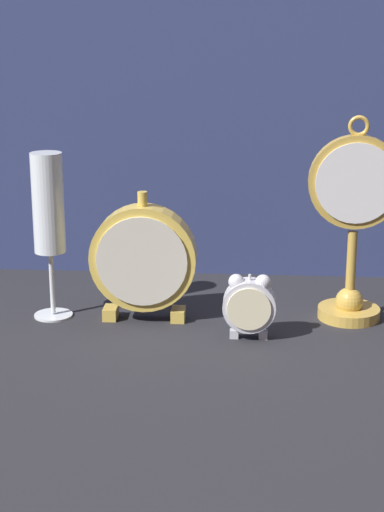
# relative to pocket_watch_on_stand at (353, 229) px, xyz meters

# --- Properties ---
(ground_plane) EXTENTS (4.00, 4.00, 0.00)m
(ground_plane) POSITION_rel_pocket_watch_on_stand_xyz_m (-0.23, -0.12, -0.14)
(ground_plane) COLOR #232328
(fabric_backdrop_drape) EXTENTS (1.27, 0.01, 0.62)m
(fabric_backdrop_drape) POSITION_rel_pocket_watch_on_stand_xyz_m (-0.23, 0.21, 0.17)
(fabric_backdrop_drape) COLOR navy
(fabric_backdrop_drape) RESTS_ON ground_plane
(pocket_watch_on_stand) EXTENTS (0.13, 0.09, 0.30)m
(pocket_watch_on_stand) POSITION_rel_pocket_watch_on_stand_xyz_m (0.00, 0.00, 0.00)
(pocket_watch_on_stand) COLOR gold
(pocket_watch_on_stand) RESTS_ON ground_plane
(alarm_clock_twin_bell) EXTENTS (0.07, 0.03, 0.09)m
(alarm_clock_twin_bell) POSITION_rel_pocket_watch_on_stand_xyz_m (-0.15, -0.09, -0.09)
(alarm_clock_twin_bell) COLOR silver
(alarm_clock_twin_bell) RESTS_ON ground_plane
(mantel_clock_silver) EXTENTS (0.15, 0.04, 0.19)m
(mantel_clock_silver) POSITION_rel_pocket_watch_on_stand_xyz_m (-0.30, -0.03, -0.04)
(mantel_clock_silver) COLOR gold
(mantel_clock_silver) RESTS_ON ground_plane
(champagne_flute) EXTENTS (0.06, 0.06, 0.24)m
(champagne_flute) POSITION_rel_pocket_watch_on_stand_xyz_m (-0.44, -0.02, 0.02)
(champagne_flute) COLOR silver
(champagne_flute) RESTS_ON ground_plane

